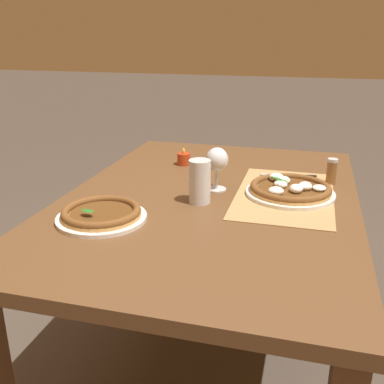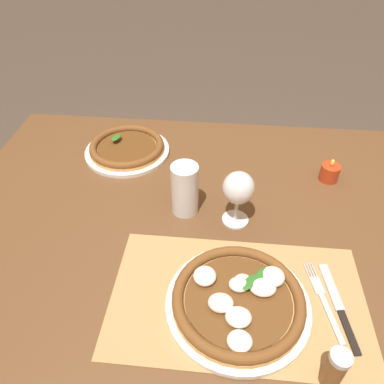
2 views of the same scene
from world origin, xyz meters
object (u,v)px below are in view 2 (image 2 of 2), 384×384
Objects in this scene: pizza_near at (238,300)px; pepper_shaker at (335,369)px; knife at (338,305)px; pint_glass at (185,190)px; votive_candle at (329,173)px; wine_glass at (238,190)px; fork at (323,300)px; pizza_far at (127,148)px.

pepper_shaker is at bearing -40.07° from pizza_near.
pint_glass is at bearing 143.18° from knife.
pizza_near is 0.32m from pint_glass.
votive_candle is (0.41, 0.17, -0.05)m from pint_glass.
fork is (0.19, -0.23, -0.10)m from wine_glass.
votive_candle is (0.27, 0.20, -0.08)m from wine_glass.
pepper_shaker is (0.16, -0.14, 0.03)m from pizza_near.
wine_glass is 0.72× the size of knife.
pizza_far reaches higher than fork.
knife is 2.99× the size of votive_candle.
pint_glass reaches higher than votive_candle.
votive_candle reaches higher than pizza_far.
pizza_far is at bearing 124.03° from pizza_near.
fork is (0.18, 0.03, -0.02)m from pizza_near.
pizza_near is at bearing -88.26° from wine_glass.
pint_glass is (-0.14, 0.29, 0.05)m from pizza_near.
pint_glass is 2.01× the size of votive_candle.
pizza_near is at bearing -55.97° from pizza_far.
pizza_near is 0.27m from wine_glass.
pint_glass is 0.42m from fork.
wine_glass is 0.14m from pint_glass.
wine_glass reaches higher than fork.
fork is at bearing -42.90° from pizza_far.
pizza_far is 0.46m from wine_glass.
wine_glass is 0.78× the size of fork.
votive_candle is at bearing 82.92° from knife.
wine_glass is at bearing 129.88° from fork.
pepper_shaker is (0.53, -0.67, 0.03)m from pizza_far.
votive_candle reaches higher than pizza_near.
fork is 2.05× the size of pepper_shaker.
pizza_near is 2.10× the size of pint_glass.
pepper_shaker is (0.17, -0.40, -0.06)m from wine_glass.
pepper_shaker is (-0.10, -0.60, 0.03)m from votive_candle.
wine_glass is at bearing -38.15° from pizza_far.
votive_candle is (0.27, 0.46, -0.00)m from pizza_near.
wine_glass is 0.43m from pepper_shaker.
knife is (0.57, -0.52, -0.01)m from pizza_far.
pepper_shaker reaches higher than votive_candle.
wine_glass reaches higher than knife.
knife is 0.17m from pepper_shaker.
pizza_far is 0.77m from knife.
votive_candle is at bearing -6.99° from pizza_far.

